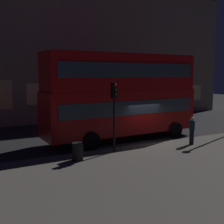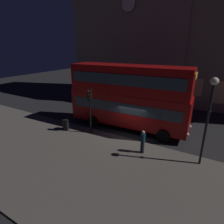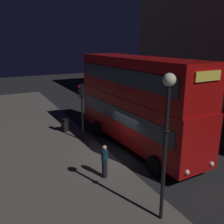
{
  "view_description": "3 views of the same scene",
  "coord_description": "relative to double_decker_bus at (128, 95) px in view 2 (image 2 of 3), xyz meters",
  "views": [
    {
      "loc": [
        -10.59,
        -15.49,
        4.48
      ],
      "look_at": [
        -2.59,
        -0.3,
        2.21
      ],
      "focal_mm": 46.33,
      "sensor_mm": 36.0,
      "label": 1
    },
    {
      "loc": [
        5.89,
        -13.27,
        7.29
      ],
      "look_at": [
        -1.62,
        -0.37,
        1.98
      ],
      "focal_mm": 29.67,
      "sensor_mm": 36.0,
      "label": 2
    },
    {
      "loc": [
        12.05,
        -6.99,
        6.68
      ],
      "look_at": [
        -1.82,
        0.08,
        2.26
      ],
      "focal_mm": 39.96,
      "sensor_mm": 36.0,
      "label": 3
    }
  ],
  "objects": [
    {
      "name": "ground_plane",
      "position": [
        0.96,
        -1.35,
        -3.21
      ],
      "size": [
        80.0,
        80.0,
        0.0
      ],
      "primitive_type": "plane",
      "color": "#232326"
    },
    {
      "name": "traffic_light_near_kerb",
      "position": [
        -2.13,
        -2.87,
        -0.28
      ],
      "size": [
        0.32,
        0.36,
        3.9
      ],
      "rotation": [
        0.0,
        0.0,
        0.01
      ],
      "color": "black",
      "rests_on": "sidewalk_slab"
    },
    {
      "name": "sidewalk_slab",
      "position": [
        0.96,
        -6.84,
        -3.15
      ],
      "size": [
        44.0,
        9.5,
        0.12
      ],
      "primitive_type": "cube",
      "color": "#5B564F",
      "rests_on": "ground"
    },
    {
      "name": "pedestrian",
      "position": [
        2.93,
        -3.61,
        -2.2
      ],
      "size": [
        0.34,
        0.34,
        1.72
      ],
      "rotation": [
        0.0,
        0.0,
        1.17
      ],
      "color": "black",
      "rests_on": "sidewalk_slab"
    },
    {
      "name": "building_with_clock",
      "position": [
        -5.15,
        12.3,
        6.3
      ],
      "size": [
        16.26,
        7.41,
        19.01
      ],
      "color": "gray",
      "rests_on": "ground"
    },
    {
      "name": "litter_bin",
      "position": [
        -4.54,
        -3.41,
        -2.64
      ],
      "size": [
        0.57,
        0.57,
        0.9
      ],
      "primitive_type": "cylinder",
      "color": "black",
      "rests_on": "sidewalk_slab"
    },
    {
      "name": "double_decker_bus",
      "position": [
        0.0,
        0.0,
        0.0
      ],
      "size": [
        11.0,
        3.23,
        5.78
      ],
      "rotation": [
        0.0,
        0.0,
        0.04
      ],
      "color": "#9E0C0C",
      "rests_on": "ground"
    },
    {
      "name": "street_lamp",
      "position": [
        6.63,
        -2.98,
        0.77
      ],
      "size": [
        0.45,
        0.45,
        5.58
      ],
      "color": "black",
      "rests_on": "sidewalk_slab"
    }
  ]
}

